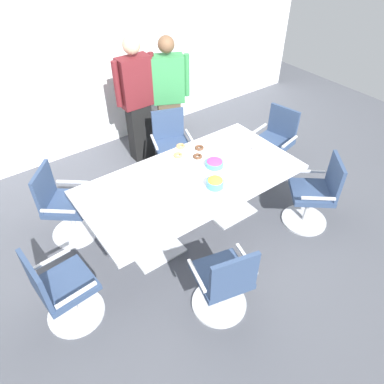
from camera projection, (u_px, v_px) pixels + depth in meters
name	position (u px, v px, depth m)	size (l,w,h in m)	color
ground_plane	(192.00, 227.00, 4.37)	(10.00, 10.00, 0.01)	#4C4F56
back_wall	(89.00, 55.00, 4.94)	(8.00, 0.10, 2.80)	white
conference_table	(192.00, 187.00, 3.96)	(2.40, 1.20, 0.75)	silver
office_chair_0	(62.00, 292.00, 3.18)	(0.58, 0.58, 0.91)	silver
office_chair_1	(224.00, 283.00, 3.25)	(0.65, 0.65, 0.91)	silver
office_chair_2	(315.00, 196.00, 4.18)	(0.76, 0.76, 0.91)	silver
office_chair_3	(274.00, 144.00, 5.03)	(0.64, 0.64, 0.91)	silver
office_chair_4	(172.00, 148.00, 4.96)	(0.69, 0.69, 0.91)	silver
office_chair_5	(64.00, 207.00, 4.03)	(0.76, 0.76, 0.91)	silver
person_standing_0	(137.00, 100.00, 4.93)	(0.61, 0.23, 1.78)	black
person_standing_1	(168.00, 96.00, 5.09)	(0.58, 0.39, 1.72)	brown
snack_bowl_chips_yellow	(215.00, 182.00, 3.73)	(0.18, 0.18, 0.12)	#4C9EC6
snack_bowl_candy_mix	(215.00, 163.00, 4.03)	(0.20, 0.20, 0.08)	#4C9EC6
donut_platter	(189.00, 152.00, 4.23)	(0.40, 0.40, 0.04)	white
napkin_pile	(262.00, 149.00, 4.25)	(0.16, 0.16, 0.06)	white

